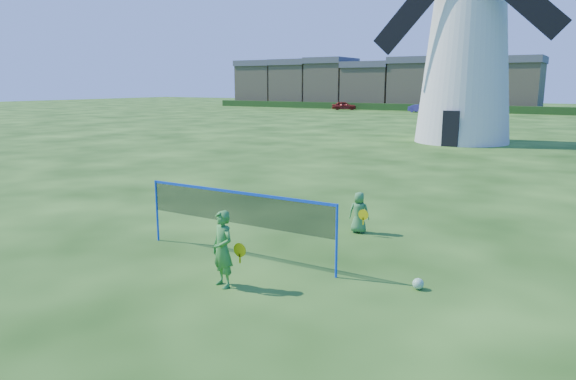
# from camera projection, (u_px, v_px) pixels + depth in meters

# --- Properties ---
(ground) EXTENTS (220.00, 220.00, 0.00)m
(ground) POSITION_uv_depth(u_px,v_px,m) (269.00, 257.00, 11.97)
(ground) COLOR black
(ground) RESTS_ON ground
(windmill) EXTENTS (12.27, 6.17, 18.03)m
(windmill) POSITION_uv_depth(u_px,v_px,m) (467.00, 44.00, 34.13)
(windmill) COLOR white
(windmill) RESTS_ON ground
(badminton_net) EXTENTS (5.05, 0.05, 1.55)m
(badminton_net) POSITION_uv_depth(u_px,v_px,m) (237.00, 209.00, 11.72)
(badminton_net) COLOR blue
(badminton_net) RESTS_ON ground
(player_girl) EXTENTS (0.74, 0.53, 1.52)m
(player_girl) POSITION_uv_depth(u_px,v_px,m) (223.00, 249.00, 10.07)
(player_girl) COLOR #388736
(player_girl) RESTS_ON ground
(player_boy) EXTENTS (0.66, 0.47, 1.10)m
(player_boy) POSITION_uv_depth(u_px,v_px,m) (359.00, 212.00, 13.81)
(player_boy) COLOR #3F8443
(player_boy) RESTS_ON ground
(play_ball) EXTENTS (0.22, 0.22, 0.22)m
(play_ball) POSITION_uv_depth(u_px,v_px,m) (418.00, 284.00, 10.05)
(play_ball) COLOR green
(play_ball) RESTS_ON ground
(terraced_houses) EXTENTS (50.69, 8.40, 8.34)m
(terraced_houses) POSITION_uv_depth(u_px,v_px,m) (372.00, 83.00, 85.15)
(terraced_houses) COLOR #988965
(terraced_houses) RESTS_ON ground
(hedge) EXTENTS (62.00, 0.80, 1.00)m
(hedge) POSITION_uv_depth(u_px,v_px,m) (387.00, 107.00, 78.36)
(hedge) COLOR #193814
(hedge) RESTS_ON ground
(car_left) EXTENTS (3.99, 2.92, 1.26)m
(car_left) POSITION_uv_depth(u_px,v_px,m) (344.00, 106.00, 79.31)
(car_left) COLOR maroon
(car_left) RESTS_ON ground
(car_right) EXTENTS (3.54, 1.97, 1.11)m
(car_right) POSITION_uv_depth(u_px,v_px,m) (420.00, 109.00, 71.84)
(car_right) COLOR navy
(car_right) RESTS_ON ground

